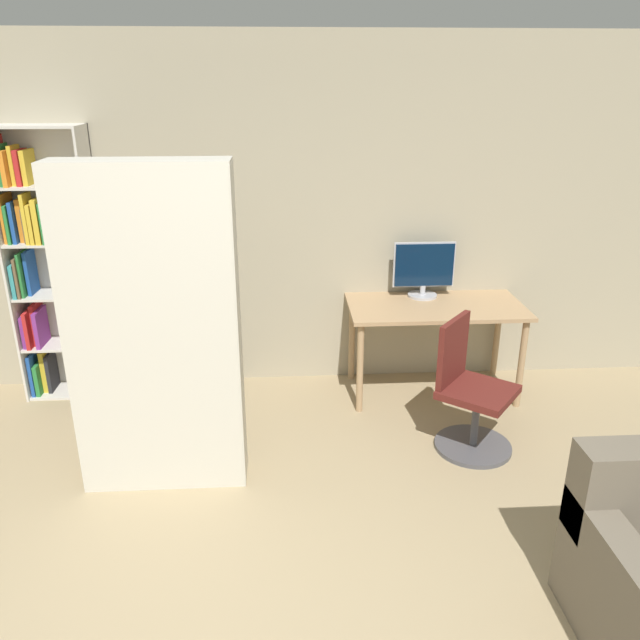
# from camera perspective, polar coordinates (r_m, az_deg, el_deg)

# --- Properties ---
(wall_back) EXTENTS (8.00, 0.06, 2.70)m
(wall_back) POSITION_cam_1_polar(r_m,az_deg,el_deg) (4.92, -5.62, 9.20)
(wall_back) COLOR tan
(wall_back) RESTS_ON ground
(desk) EXTENTS (1.34, 0.68, 0.74)m
(desk) POSITION_cam_1_polar(r_m,az_deg,el_deg) (4.90, 10.48, 0.36)
(desk) COLOR tan
(desk) RESTS_ON ground
(monitor) EXTENTS (0.49, 0.23, 0.44)m
(monitor) POSITION_cam_1_polar(r_m,az_deg,el_deg) (4.97, 9.47, 4.64)
(monitor) COLOR #B7B7BC
(monitor) RESTS_ON desk
(office_chair) EXTENTS (0.62, 0.62, 0.90)m
(office_chair) POSITION_cam_1_polar(r_m,az_deg,el_deg) (4.32, 13.50, -7.03)
(office_chair) COLOR #4C4C51
(office_chair) RESTS_ON ground
(bookshelf) EXTENTS (0.65, 0.33, 2.07)m
(bookshelf) POSITION_cam_1_polar(r_m,az_deg,el_deg) (5.14, -23.75, 4.66)
(bookshelf) COLOR beige
(bookshelf) RESTS_ON ground
(mattress_near) EXTENTS (0.98, 0.26, 1.97)m
(mattress_near) POSITION_cam_1_polar(r_m,az_deg,el_deg) (3.72, -14.81, -1.24)
(mattress_near) COLOR beige
(mattress_near) RESTS_ON ground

